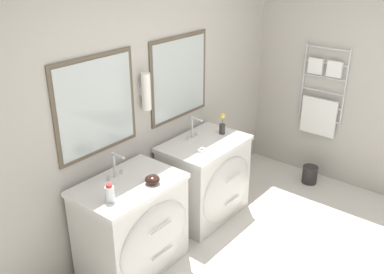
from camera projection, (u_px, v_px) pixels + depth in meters
The scene contains 11 objects.
wall_back at pixel (150, 101), 4.03m from camera, with size 5.56×0.17×2.60m.
wall_right at pixel (332, 75), 4.92m from camera, with size 0.13×3.55×2.60m.
vanity_left at pixel (134, 226), 3.69m from camera, with size 0.89×0.68×0.85m.
vanity_right at pixel (207, 179), 4.44m from camera, with size 0.89×0.68×0.85m.
faucet_left at pixel (115, 165), 3.58m from camera, with size 0.17×0.14×0.23m.
faucet_right at pixel (193, 128), 4.32m from camera, with size 0.17×0.14×0.23m.
toiletry_bottle at pixel (110, 194), 3.26m from camera, with size 0.07×0.07×0.15m.
amenity_bowl at pixel (152, 179), 3.52m from camera, with size 0.13×0.13×0.08m.
flower_vase at pixel (222, 125), 4.44m from camera, with size 0.06×0.06×0.23m.
soap_dish at pixel (202, 150), 4.08m from camera, with size 0.08×0.06×0.04m.
waste_bin at pixel (310, 174), 5.19m from camera, with size 0.19×0.19×0.21m.
Camera 1 is at (-2.73, -0.98, 2.65)m, focal length 40.00 mm.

